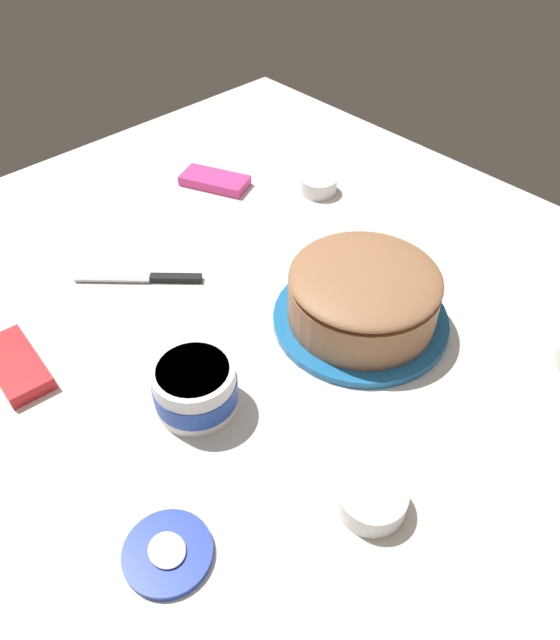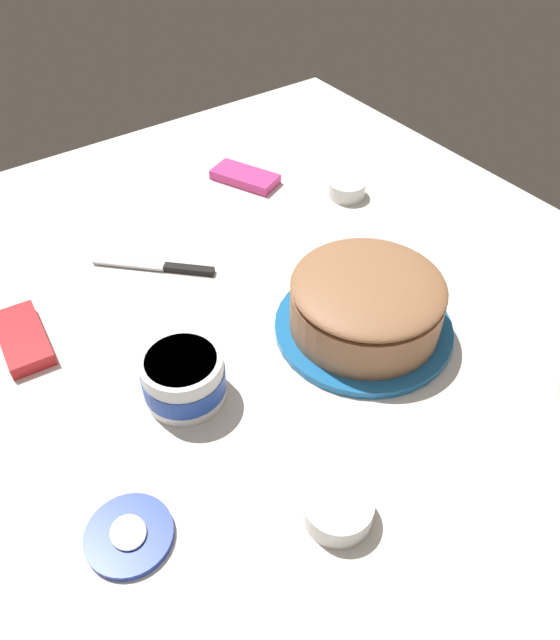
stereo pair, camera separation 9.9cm
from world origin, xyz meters
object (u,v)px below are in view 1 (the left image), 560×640
Objects in this scene: frosting_tub_lid at (168,553)px; candy_box_upper at (16,365)px; frosting_tub at (195,387)px; candy_box_lower at (215,181)px; spreading_knife at (150,278)px; sprinkle_bowl_green at (372,499)px; sprinkle_bowl_rainbow at (318,185)px; frosted_cake at (363,298)px.

frosting_tub_lid is 0.75× the size of candy_box_upper.
frosting_tub is 0.62m from candy_box_lower.
spreading_knife is 1.99× the size of sprinkle_bowl_green.
frosting_tub_lid is 0.86m from sprinkle_bowl_rainbow.
frosting_tub is (0.05, 0.31, -0.01)m from frosted_cake.
frosting_tub_lid is at bearing -175.40° from candy_box_upper.
frosting_tub_lid is (-0.11, 0.49, -0.05)m from frosted_cake.
frosted_cake reaches higher than candy_box_upper.
frosting_tub is 1.12× the size of frosting_tub_lid.
frosted_cake reaches higher than frosting_tub.
frosted_cake is 0.32m from frosting_tub.
candy_box_lower is (0.52, -0.10, -0.04)m from frosted_cake.
candy_box_lower is at bearing -10.59° from frosted_cake.
candy_box_lower is (0.47, -0.41, -0.03)m from frosting_tub.
frosting_tub is 0.30m from candy_box_upper.
candy_box_upper is (-0.21, 0.58, 0.00)m from candy_box_lower.
sprinkle_bowl_green is 0.61× the size of candy_box_lower.
sprinkle_bowl_rainbow is at bearing -90.51° from spreading_knife.
candy_box_lower is (0.76, -0.35, -0.01)m from sprinkle_bowl_green.
candy_box_upper is at bearing 92.68° from sprinkle_bowl_rainbow.
spreading_knife is at bearing -21.48° from frosting_tub.
sprinkle_bowl_green is at bearing -152.02° from candy_box_upper.
sprinkle_bowl_rainbow is 0.73m from candy_box_upper.
sprinkle_bowl_green is at bearing -168.01° from frosting_tub.
sprinkle_bowl_rainbow reaches higher than candy_box_upper.
sprinkle_bowl_rainbow is (0.45, -0.73, 0.01)m from frosting_tub_lid.
spreading_knife is 2.27× the size of sprinkle_bowl_rainbow.
frosting_tub is 0.69× the size of spreading_knife.
sprinkle_bowl_rainbow is at bearing -40.81° from sprinkle_bowl_green.
spreading_knife is at bearing 96.14° from candy_box_lower.
frosting_tub reaches higher than candy_box_lower.
frosting_tub reaches higher than candy_box_upper.
sprinkle_bowl_green is (-0.29, -0.06, -0.02)m from frosting_tub.
frosted_cake is 2.39× the size of frosting_tub.
frosting_tub_lid is 0.53m from spreading_knife.
sprinkle_bowl_green is at bearing 130.74° from candy_box_lower.
sprinkle_bowl_rainbow is (0.29, -0.56, -0.02)m from frosting_tub.
candy_box_upper is at bearing 22.87° from sprinkle_bowl_green.
frosting_tub is at bearing -141.34° from candy_box_upper.
candy_box_lower is 0.62m from candy_box_upper.
candy_box_lower is at bearing 39.67° from sprinkle_bowl_rainbow.
candy_box_lower is at bearing -24.78° from sprinkle_bowl_green.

